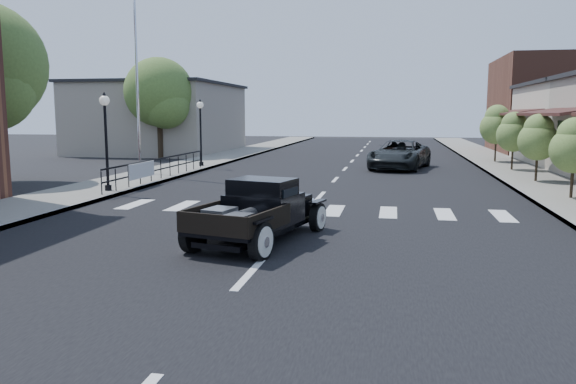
# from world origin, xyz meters

# --- Properties ---
(ground) EXTENTS (120.00, 120.00, 0.00)m
(ground) POSITION_xyz_m (0.00, 0.00, 0.00)
(ground) COLOR black
(ground) RESTS_ON ground
(road) EXTENTS (14.00, 80.00, 0.02)m
(road) POSITION_xyz_m (0.00, 15.00, 0.01)
(road) COLOR black
(road) RESTS_ON ground
(road_markings) EXTENTS (12.00, 60.00, 0.06)m
(road_markings) POSITION_xyz_m (0.00, 10.00, 0.00)
(road_markings) COLOR silver
(road_markings) RESTS_ON ground
(sidewalk_left) EXTENTS (3.00, 80.00, 0.15)m
(sidewalk_left) POSITION_xyz_m (-8.50, 15.00, 0.07)
(sidewalk_left) COLOR gray
(sidewalk_left) RESTS_ON ground
(sidewalk_right) EXTENTS (3.00, 80.00, 0.15)m
(sidewalk_right) POSITION_xyz_m (8.50, 15.00, 0.07)
(sidewalk_right) COLOR gray
(sidewalk_right) RESTS_ON ground
(low_building_left) EXTENTS (10.00, 12.00, 5.00)m
(low_building_left) POSITION_xyz_m (-15.00, 28.00, 2.50)
(low_building_left) COLOR gray
(low_building_left) RESTS_ON ground
(far_building_right) EXTENTS (11.00, 10.00, 7.00)m
(far_building_right) POSITION_xyz_m (15.50, 32.00, 3.50)
(far_building_right) COLOR brown
(far_building_right) RESTS_ON ground
(railing) EXTENTS (0.08, 10.00, 1.00)m
(railing) POSITION_xyz_m (-7.30, 10.00, 0.65)
(railing) COLOR black
(railing) RESTS_ON sidewalk_left
(banner) EXTENTS (0.04, 2.20, 0.60)m
(banner) POSITION_xyz_m (-7.22, 8.00, 0.45)
(banner) COLOR silver
(banner) RESTS_ON sidewalk_left
(lamp_post_b) EXTENTS (0.36, 0.36, 3.52)m
(lamp_post_b) POSITION_xyz_m (-7.60, 6.00, 1.91)
(lamp_post_b) COLOR black
(lamp_post_b) RESTS_ON sidewalk_left
(lamp_post_c) EXTENTS (0.36, 0.36, 3.52)m
(lamp_post_c) POSITION_xyz_m (-7.60, 16.00, 1.91)
(lamp_post_c) COLOR black
(lamp_post_c) RESTS_ON sidewalk_left
(flagpole) EXTENTS (0.12, 0.12, 12.09)m
(flagpole) POSITION_xyz_m (-9.20, 12.00, 6.20)
(flagpole) COLOR silver
(flagpole) RESTS_ON sidewalk_left
(big_tree_far) EXTENTS (4.44, 4.44, 6.52)m
(big_tree_far) POSITION_xyz_m (-12.50, 22.00, 3.26)
(big_tree_far) COLOR #49662C
(big_tree_far) RESTS_ON ground
(small_tree_b) EXTENTS (1.52, 1.52, 2.54)m
(small_tree_b) POSITION_xyz_m (8.30, 7.22, 1.42)
(small_tree_b) COLOR #5A7636
(small_tree_b) RESTS_ON sidewalk_right
(small_tree_c) EXTENTS (1.59, 1.59, 2.65)m
(small_tree_c) POSITION_xyz_m (8.30, 11.99, 1.47)
(small_tree_c) COLOR #5A7636
(small_tree_c) RESTS_ON sidewalk_right
(small_tree_d) EXTENTS (1.65, 1.65, 2.74)m
(small_tree_d) POSITION_xyz_m (8.30, 16.89, 1.52)
(small_tree_d) COLOR #5A7636
(small_tree_d) RESTS_ON sidewalk_right
(small_tree_e) EXTENTS (1.89, 1.89, 3.15)m
(small_tree_e) POSITION_xyz_m (8.30, 21.71, 1.73)
(small_tree_e) COLOR #5A7636
(small_tree_e) RESTS_ON sidewalk_right
(hotrod_pickup) EXTENTS (2.94, 4.58, 1.47)m
(hotrod_pickup) POSITION_xyz_m (-0.45, -0.36, 0.73)
(hotrod_pickup) COLOR black
(hotrod_pickup) RESTS_ON ground
(second_car) EXTENTS (3.63, 5.85, 1.51)m
(second_car) POSITION_xyz_m (2.81, 17.60, 0.75)
(second_car) COLOR black
(second_car) RESTS_ON ground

